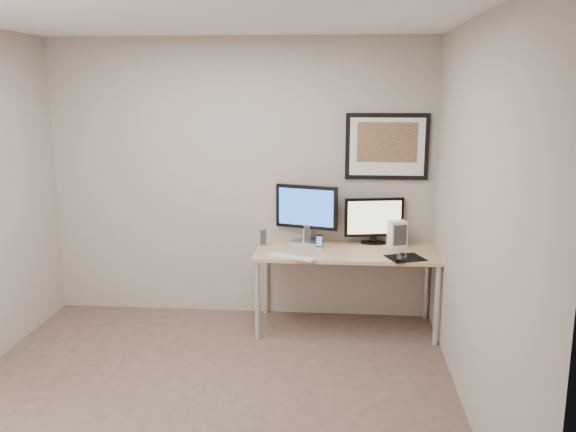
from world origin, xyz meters
name	(u,v)px	position (x,y,z in m)	size (l,w,h in m)	color
floor	(204,396)	(0.00, 0.00, 0.00)	(3.60, 3.60, 0.00)	#4C3C2F
room	(212,158)	(0.00, 0.45, 1.64)	(3.60, 3.60, 3.60)	white
desk	(346,257)	(1.00, 1.35, 0.66)	(1.60, 0.70, 0.73)	#956E48
framed_art	(387,146)	(1.35, 1.68, 1.62)	(0.75, 0.04, 0.60)	black
monitor_large	(307,211)	(0.63, 1.59, 1.03)	(0.58, 0.26, 0.54)	#BCBCC1
monitor_tv	(374,219)	(1.25, 1.61, 0.96)	(0.54, 0.17, 0.43)	black
speaker_left	(263,237)	(0.24, 1.47, 0.81)	(0.06, 0.06, 0.16)	#BCBCC1
speaker_right	(308,233)	(0.64, 1.59, 0.82)	(0.07, 0.07, 0.18)	#BCBCC1
phone_dock	(319,242)	(0.76, 1.38, 0.79)	(0.06, 0.06, 0.13)	black
keyboard	(292,257)	(0.53, 1.07, 0.74)	(0.42, 0.11, 0.01)	silver
mousepad	(405,258)	(1.50, 1.14, 0.73)	(0.29, 0.26, 0.00)	black
mouse	(402,255)	(1.47, 1.17, 0.75)	(0.06, 0.10, 0.03)	black
remote	(399,258)	(1.44, 1.10, 0.74)	(0.05, 0.19, 0.02)	black
fan_unit	(397,234)	(1.46, 1.53, 0.85)	(0.15, 0.11, 0.24)	silver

